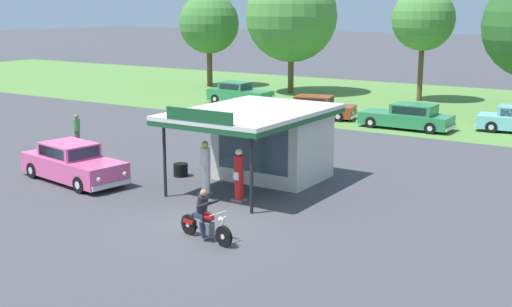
{
  "coord_description": "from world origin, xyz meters",
  "views": [
    {
      "loc": [
        12.68,
        -16.51,
        7.0
      ],
      "look_at": [
        -0.86,
        4.6,
        1.4
      ],
      "focal_mm": 46.78,
      "sensor_mm": 36.0,
      "label": 1
    }
  ],
  "objects_px": {
    "motorcycle_with_rider": "(205,219)",
    "bystander_chatting_near_pumps": "(77,130)",
    "featured_classic_sedan": "(73,164)",
    "parked_car_back_row_far_right": "(315,108)",
    "gas_pump_offside": "(239,177)",
    "parked_car_back_row_centre_left": "(239,94)",
    "parked_car_back_row_left": "(408,117)",
    "gas_pump_nearside": "(205,170)",
    "spare_tire_stack": "(181,170)"
  },
  "relations": [
    {
      "from": "motorcycle_with_rider",
      "to": "bystander_chatting_near_pumps",
      "type": "height_order",
      "value": "bystander_chatting_near_pumps"
    },
    {
      "from": "featured_classic_sedan",
      "to": "parked_car_back_row_far_right",
      "type": "distance_m",
      "value": 19.02
    },
    {
      "from": "parked_car_back_row_far_right",
      "to": "bystander_chatting_near_pumps",
      "type": "distance_m",
      "value": 15.48
    },
    {
      "from": "motorcycle_with_rider",
      "to": "parked_car_back_row_far_right",
      "type": "relative_size",
      "value": 0.42
    },
    {
      "from": "gas_pump_offside",
      "to": "featured_classic_sedan",
      "type": "height_order",
      "value": "gas_pump_offside"
    },
    {
      "from": "parked_car_back_row_centre_left",
      "to": "parked_car_back_row_left",
      "type": "relative_size",
      "value": 0.91
    },
    {
      "from": "gas_pump_nearside",
      "to": "parked_car_back_row_far_right",
      "type": "bearing_deg",
      "value": 104.76
    },
    {
      "from": "bystander_chatting_near_pumps",
      "to": "parked_car_back_row_centre_left",
      "type": "bearing_deg",
      "value": 95.55
    },
    {
      "from": "gas_pump_nearside",
      "to": "featured_classic_sedan",
      "type": "xyz_separation_m",
      "value": [
        -5.78,
        -1.23,
        -0.25
      ]
    },
    {
      "from": "featured_classic_sedan",
      "to": "bystander_chatting_near_pumps",
      "type": "distance_m",
      "value": 6.79
    },
    {
      "from": "motorcycle_with_rider",
      "to": "bystander_chatting_near_pumps",
      "type": "distance_m",
      "value": 15.49
    },
    {
      "from": "gas_pump_nearside",
      "to": "gas_pump_offside",
      "type": "bearing_deg",
      "value": -0.0
    },
    {
      "from": "motorcycle_with_rider",
      "to": "parked_car_back_row_left",
      "type": "distance_m",
      "value": 21.33
    },
    {
      "from": "spare_tire_stack",
      "to": "parked_car_back_row_left",
      "type": "bearing_deg",
      "value": 75.23
    },
    {
      "from": "motorcycle_with_rider",
      "to": "featured_classic_sedan",
      "type": "height_order",
      "value": "motorcycle_with_rider"
    },
    {
      "from": "gas_pump_offside",
      "to": "bystander_chatting_near_pumps",
      "type": "height_order",
      "value": "gas_pump_offside"
    },
    {
      "from": "gas_pump_nearside",
      "to": "parked_car_back_row_left",
      "type": "relative_size",
      "value": 0.39
    },
    {
      "from": "gas_pump_nearside",
      "to": "spare_tire_stack",
      "type": "distance_m",
      "value": 3.2
    },
    {
      "from": "gas_pump_nearside",
      "to": "gas_pump_offside",
      "type": "xyz_separation_m",
      "value": [
        1.52,
        -0.0,
        -0.06
      ]
    },
    {
      "from": "gas_pump_nearside",
      "to": "featured_classic_sedan",
      "type": "relative_size",
      "value": 0.39
    },
    {
      "from": "motorcycle_with_rider",
      "to": "featured_classic_sedan",
      "type": "relative_size",
      "value": 0.41
    },
    {
      "from": "motorcycle_with_rider",
      "to": "parked_car_back_row_centre_left",
      "type": "relative_size",
      "value": 0.44
    },
    {
      "from": "parked_car_back_row_centre_left",
      "to": "parked_car_back_row_far_right",
      "type": "xyz_separation_m",
      "value": [
        7.63,
        -2.7,
        -0.05
      ]
    },
    {
      "from": "gas_pump_offside",
      "to": "spare_tire_stack",
      "type": "relative_size",
      "value": 3.3
    },
    {
      "from": "parked_car_back_row_centre_left",
      "to": "parked_car_back_row_far_right",
      "type": "height_order",
      "value": "parked_car_back_row_centre_left"
    },
    {
      "from": "gas_pump_offside",
      "to": "motorcycle_with_rider",
      "type": "height_order",
      "value": "gas_pump_offside"
    },
    {
      "from": "parked_car_back_row_left",
      "to": "spare_tire_stack",
      "type": "relative_size",
      "value": 9.04
    },
    {
      "from": "gas_pump_offside",
      "to": "motorcycle_with_rider",
      "type": "xyz_separation_m",
      "value": [
        1.42,
        -3.94,
        -0.25
      ]
    },
    {
      "from": "bystander_chatting_near_pumps",
      "to": "featured_classic_sedan",
      "type": "bearing_deg",
      "value": -43.99
    },
    {
      "from": "gas_pump_offside",
      "to": "motorcycle_with_rider",
      "type": "distance_m",
      "value": 4.19
    },
    {
      "from": "featured_classic_sedan",
      "to": "parked_car_back_row_far_right",
      "type": "xyz_separation_m",
      "value": [
        1.1,
        18.99,
        -0.05
      ]
    },
    {
      "from": "gas_pump_offside",
      "to": "gas_pump_nearside",
      "type": "bearing_deg",
      "value": 180.0
    },
    {
      "from": "featured_classic_sedan",
      "to": "motorcycle_with_rider",
      "type": "bearing_deg",
      "value": -17.27
    },
    {
      "from": "gas_pump_offside",
      "to": "parked_car_back_row_far_right",
      "type": "height_order",
      "value": "gas_pump_offside"
    },
    {
      "from": "gas_pump_offside",
      "to": "spare_tire_stack",
      "type": "distance_m",
      "value": 4.51
    },
    {
      "from": "featured_classic_sedan",
      "to": "spare_tire_stack",
      "type": "relative_size",
      "value": 8.99
    },
    {
      "from": "gas_pump_offside",
      "to": "parked_car_back_row_far_right",
      "type": "relative_size",
      "value": 0.37
    },
    {
      "from": "parked_car_back_row_centre_left",
      "to": "gas_pump_offside",
      "type": "bearing_deg",
      "value": -55.95
    },
    {
      "from": "motorcycle_with_rider",
      "to": "gas_pump_nearside",
      "type": "bearing_deg",
      "value": 126.72
    },
    {
      "from": "parked_car_back_row_far_right",
      "to": "bystander_chatting_near_pumps",
      "type": "bearing_deg",
      "value": -112.72
    },
    {
      "from": "motorcycle_with_rider",
      "to": "parked_car_back_row_left",
      "type": "relative_size",
      "value": 0.41
    },
    {
      "from": "spare_tire_stack",
      "to": "gas_pump_nearside",
      "type": "bearing_deg",
      "value": -33.62
    },
    {
      "from": "parked_car_back_row_left",
      "to": "spare_tire_stack",
      "type": "distance_m",
      "value": 16.16
    },
    {
      "from": "gas_pump_offside",
      "to": "parked_car_back_row_centre_left",
      "type": "distance_m",
      "value": 24.69
    },
    {
      "from": "gas_pump_nearside",
      "to": "gas_pump_offside",
      "type": "relative_size",
      "value": 1.06
    },
    {
      "from": "parked_car_back_row_left",
      "to": "bystander_chatting_near_pumps",
      "type": "height_order",
      "value": "bystander_chatting_near_pumps"
    },
    {
      "from": "gas_pump_offside",
      "to": "spare_tire_stack",
      "type": "xyz_separation_m",
      "value": [
        -4.12,
        1.73,
        -0.64
      ]
    },
    {
      "from": "bystander_chatting_near_pumps",
      "to": "motorcycle_with_rider",
      "type": "bearing_deg",
      "value": -28.63
    },
    {
      "from": "gas_pump_nearside",
      "to": "spare_tire_stack",
      "type": "xyz_separation_m",
      "value": [
        -2.6,
        1.73,
        -0.69
      ]
    },
    {
      "from": "parked_car_back_row_centre_left",
      "to": "bystander_chatting_near_pumps",
      "type": "xyz_separation_m",
      "value": [
        1.65,
        -16.97,
        0.17
      ]
    }
  ]
}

